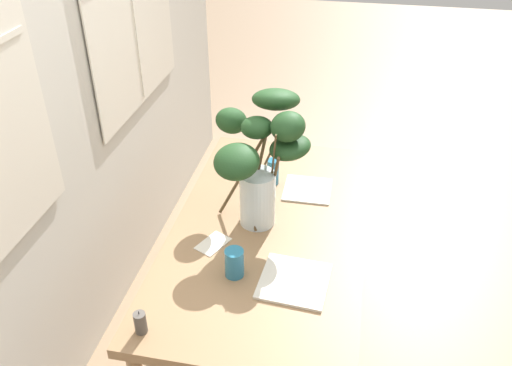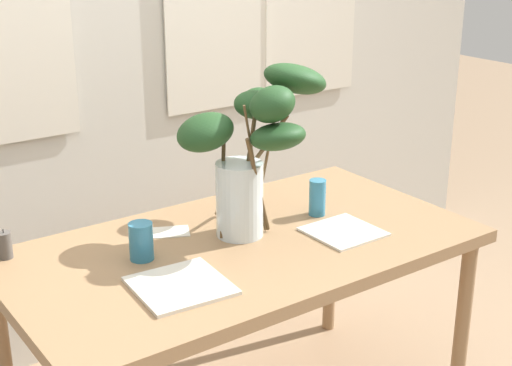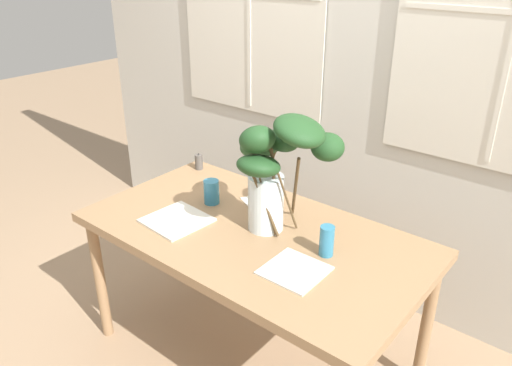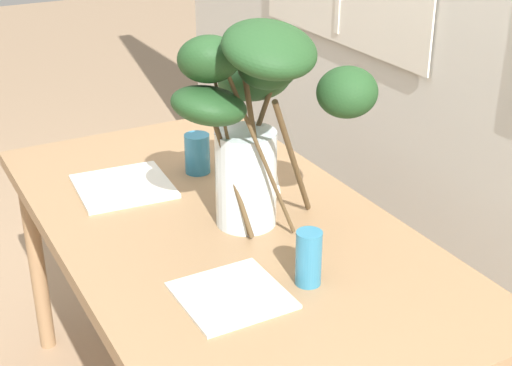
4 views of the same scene
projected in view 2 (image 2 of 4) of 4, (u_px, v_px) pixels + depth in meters
back_wall_with_windows at (113, 33)px, 3.03m from camera, size 4.23×0.14×2.70m
dining_table at (242, 261)px, 2.54m from camera, size 1.59×0.87×0.77m
vase_with_branches at (253, 141)px, 2.49m from camera, size 0.57×0.53×0.62m
drinking_glass_blue_left at (141, 241)px, 2.37m from camera, size 0.08×0.08×0.12m
drinking_glass_blue_right at (317, 197)px, 2.73m from camera, size 0.06×0.06×0.14m
plate_square_left at (181, 286)px, 2.20m from camera, size 0.29×0.29×0.01m
plate_square_right at (343, 232)px, 2.59m from camera, size 0.24×0.24×0.01m
napkin_folded at (167, 232)px, 2.59m from camera, size 0.18×0.15×0.00m
pillar_candle at (5, 245)px, 2.39m from camera, size 0.05×0.05×0.10m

